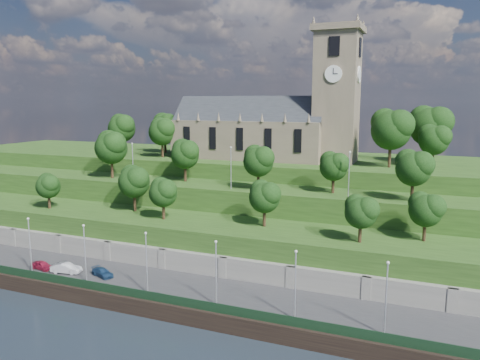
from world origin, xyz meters
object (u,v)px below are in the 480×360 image
at_px(church, 272,123).
at_px(car_left, 42,265).
at_px(car_right, 103,272).
at_px(car_middle, 66,268).

height_order(church, car_left, church).
bearing_deg(church, car_right, -106.52).
xyz_separation_m(car_left, car_right, (10.28, 1.06, -0.06)).
relative_size(car_middle, car_right, 1.13).
distance_m(car_left, car_middle, 4.48).
relative_size(church, car_left, 10.39).
distance_m(car_middle, car_right, 5.88).
xyz_separation_m(car_middle, car_right, (5.81, 0.91, -0.16)).
bearing_deg(car_right, car_middle, 119.16).
bearing_deg(car_left, car_middle, -80.90).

